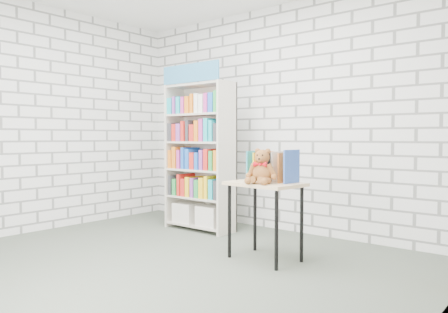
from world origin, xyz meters
The scene contains 6 objects.
ground centered at (0.00, 0.00, 0.00)m, with size 4.50×4.50×0.00m, color #464E42.
room_shell centered at (0.00, 0.00, 1.78)m, with size 4.52×4.02×2.81m.
bookshelf centered at (-0.76, 1.36, 0.94)m, with size 0.91×0.36×2.05m.
display_table centered at (0.64, 0.74, 0.63)m, with size 0.73×0.55×0.74m.
table_books centered at (0.65, 0.85, 0.88)m, with size 0.50×0.26×0.28m.
teddy_bear centered at (0.67, 0.64, 0.87)m, with size 0.29×0.29×0.32m.
Camera 1 is at (2.95, -2.66, 1.16)m, focal length 35.00 mm.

